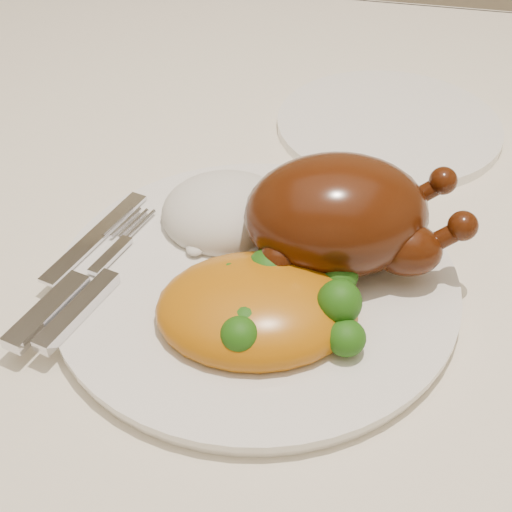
% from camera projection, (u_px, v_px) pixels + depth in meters
% --- Properties ---
extents(dining_table, '(1.60, 0.90, 0.76)m').
position_uv_depth(dining_table, '(226.00, 294.00, 0.69)').
color(dining_table, brown).
rests_on(dining_table, floor).
extents(tablecloth, '(1.73, 1.03, 0.18)m').
position_uv_depth(tablecloth, '(224.00, 235.00, 0.64)').
color(tablecloth, white).
rests_on(tablecloth, dining_table).
extents(dinner_plate, '(0.38, 0.38, 0.01)m').
position_uv_depth(dinner_plate, '(256.00, 282.00, 0.54)').
color(dinner_plate, white).
rests_on(dinner_plate, tablecloth).
extents(side_plate, '(0.29, 0.29, 0.01)m').
position_uv_depth(side_plate, '(388.00, 125.00, 0.72)').
color(side_plate, white).
rests_on(side_plate, tablecloth).
extents(roast_chicken, '(0.18, 0.14, 0.09)m').
position_uv_depth(roast_chicken, '(342.00, 215.00, 0.53)').
color(roast_chicken, '#4B1A08').
rests_on(roast_chicken, dinner_plate).
extents(rice_mound, '(0.13, 0.12, 0.06)m').
position_uv_depth(rice_mound, '(227.00, 213.00, 0.58)').
color(rice_mound, white).
rests_on(rice_mound, dinner_plate).
extents(mac_and_cheese, '(0.17, 0.14, 0.06)m').
position_uv_depth(mac_and_cheese, '(269.00, 305.00, 0.50)').
color(mac_and_cheese, orange).
rests_on(mac_and_cheese, dinner_plate).
extents(cutlery, '(0.06, 0.19, 0.01)m').
position_uv_depth(cutlery, '(78.00, 285.00, 0.52)').
color(cutlery, silver).
rests_on(cutlery, dinner_plate).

